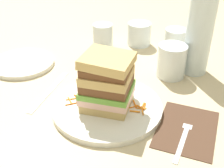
{
  "coord_description": "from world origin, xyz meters",
  "views": [
    {
      "loc": [
        0.2,
        -0.55,
        0.43
      ],
      "look_at": [
        -0.02,
        0.01,
        0.05
      ],
      "focal_mm": 47.99,
      "sensor_mm": 36.0,
      "label": 1
    }
  ],
  "objects_px": {
    "water_bottle": "(200,25)",
    "empty_tumbler_2": "(175,41)",
    "napkin_dark": "(187,129)",
    "side_plate": "(23,63)",
    "empty_tumbler_1": "(103,36)",
    "juice_glass": "(171,63)",
    "main_plate": "(107,107)",
    "empty_tumbler_0": "(139,34)",
    "sandwich": "(107,82)",
    "knife": "(48,92)",
    "fork": "(185,134)"
  },
  "relations": [
    {
      "from": "juice_glass",
      "to": "main_plate",
      "type": "bearing_deg",
      "value": -115.8
    },
    {
      "from": "sandwich",
      "to": "empty_tumbler_0",
      "type": "distance_m",
      "value": 0.39
    },
    {
      "from": "main_plate",
      "to": "empty_tumbler_0",
      "type": "relative_size",
      "value": 3.33
    },
    {
      "from": "sandwich",
      "to": "main_plate",
      "type": "bearing_deg",
      "value": 153.77
    },
    {
      "from": "knife",
      "to": "napkin_dark",
      "type": "bearing_deg",
      "value": -1.72
    },
    {
      "from": "empty_tumbler_1",
      "to": "empty_tumbler_2",
      "type": "height_order",
      "value": "empty_tumbler_1"
    },
    {
      "from": "empty_tumbler_2",
      "to": "juice_glass",
      "type": "bearing_deg",
      "value": -82.1
    },
    {
      "from": "napkin_dark",
      "to": "side_plate",
      "type": "height_order",
      "value": "side_plate"
    },
    {
      "from": "side_plate",
      "to": "empty_tumbler_2",
      "type": "bearing_deg",
      "value": 32.7
    },
    {
      "from": "main_plate",
      "to": "sandwich",
      "type": "bearing_deg",
      "value": -26.23
    },
    {
      "from": "main_plate",
      "to": "napkin_dark",
      "type": "distance_m",
      "value": 0.19
    },
    {
      "from": "knife",
      "to": "empty_tumbler_2",
      "type": "xyz_separation_m",
      "value": [
        0.25,
        0.36,
        0.04
      ]
    },
    {
      "from": "knife",
      "to": "water_bottle",
      "type": "distance_m",
      "value": 0.44
    },
    {
      "from": "empty_tumbler_0",
      "to": "empty_tumbler_2",
      "type": "xyz_separation_m",
      "value": [
        0.12,
        -0.01,
        0.0
      ]
    },
    {
      "from": "sandwich",
      "to": "napkin_dark",
      "type": "bearing_deg",
      "value": -0.41
    },
    {
      "from": "fork",
      "to": "water_bottle",
      "type": "distance_m",
      "value": 0.32
    },
    {
      "from": "juice_glass",
      "to": "knife",
      "type": "bearing_deg",
      "value": -143.2
    },
    {
      "from": "main_plate",
      "to": "knife",
      "type": "height_order",
      "value": "main_plate"
    },
    {
      "from": "water_bottle",
      "to": "empty_tumbler_0",
      "type": "relative_size",
      "value": 3.96
    },
    {
      "from": "knife",
      "to": "empty_tumbler_1",
      "type": "height_order",
      "value": "empty_tumbler_1"
    },
    {
      "from": "sandwich",
      "to": "water_bottle",
      "type": "distance_m",
      "value": 0.32
    },
    {
      "from": "water_bottle",
      "to": "empty_tumbler_2",
      "type": "distance_m",
      "value": 0.16
    },
    {
      "from": "juice_glass",
      "to": "empty_tumbler_0",
      "type": "distance_m",
      "value": 0.22
    },
    {
      "from": "sandwich",
      "to": "fork",
      "type": "height_order",
      "value": "sandwich"
    },
    {
      "from": "empty_tumbler_1",
      "to": "juice_glass",
      "type": "bearing_deg",
      "value": -22.08
    },
    {
      "from": "empty_tumbler_1",
      "to": "water_bottle",
      "type": "bearing_deg",
      "value": -9.32
    },
    {
      "from": "sandwich",
      "to": "empty_tumbler_2",
      "type": "distance_m",
      "value": 0.38
    },
    {
      "from": "empty_tumbler_1",
      "to": "knife",
      "type": "bearing_deg",
      "value": -94.24
    },
    {
      "from": "fork",
      "to": "juice_glass",
      "type": "xyz_separation_m",
      "value": [
        -0.08,
        0.24,
        0.04
      ]
    },
    {
      "from": "knife",
      "to": "side_plate",
      "type": "distance_m",
      "value": 0.18
    },
    {
      "from": "empty_tumbler_2",
      "to": "empty_tumbler_1",
      "type": "bearing_deg",
      "value": -166.71
    },
    {
      "from": "napkin_dark",
      "to": "empty_tumbler_2",
      "type": "bearing_deg",
      "value": 106.02
    },
    {
      "from": "napkin_dark",
      "to": "main_plate",
      "type": "bearing_deg",
      "value": 179.54
    },
    {
      "from": "napkin_dark",
      "to": "water_bottle",
      "type": "height_order",
      "value": "water_bottle"
    },
    {
      "from": "water_bottle",
      "to": "side_plate",
      "type": "distance_m",
      "value": 0.52
    },
    {
      "from": "knife",
      "to": "empty_tumbler_2",
      "type": "bearing_deg",
      "value": 55.06
    },
    {
      "from": "empty_tumbler_0",
      "to": "side_plate",
      "type": "relative_size",
      "value": 0.42
    },
    {
      "from": "napkin_dark",
      "to": "water_bottle",
      "type": "xyz_separation_m",
      "value": [
        -0.03,
        0.27,
        0.14
      ]
    },
    {
      "from": "juice_glass",
      "to": "empty_tumbler_1",
      "type": "bearing_deg",
      "value": 157.92
    },
    {
      "from": "sandwich",
      "to": "napkin_dark",
      "type": "distance_m",
      "value": 0.2
    },
    {
      "from": "main_plate",
      "to": "knife",
      "type": "bearing_deg",
      "value": 176.88
    },
    {
      "from": "empty_tumbler_2",
      "to": "napkin_dark",
      "type": "bearing_deg",
      "value": -73.98
    },
    {
      "from": "napkin_dark",
      "to": "juice_glass",
      "type": "xyz_separation_m",
      "value": [
        -0.08,
        0.21,
        0.04
      ]
    },
    {
      "from": "fork",
      "to": "juice_glass",
      "type": "distance_m",
      "value": 0.25
    },
    {
      "from": "empty_tumbler_0",
      "to": "side_plate",
      "type": "height_order",
      "value": "empty_tumbler_0"
    },
    {
      "from": "napkin_dark",
      "to": "empty_tumbler_2",
      "type": "relative_size",
      "value": 2.19
    },
    {
      "from": "empty_tumbler_2",
      "to": "water_bottle",
      "type": "bearing_deg",
      "value": -53.18
    },
    {
      "from": "sandwich",
      "to": "empty_tumbler_0",
      "type": "relative_size",
      "value": 1.69
    },
    {
      "from": "sandwich",
      "to": "empty_tumbler_0",
      "type": "xyz_separation_m",
      "value": [
        -0.04,
        0.38,
        -0.04
      ]
    },
    {
      "from": "sandwich",
      "to": "water_bottle",
      "type": "relative_size",
      "value": 0.43
    }
  ]
}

